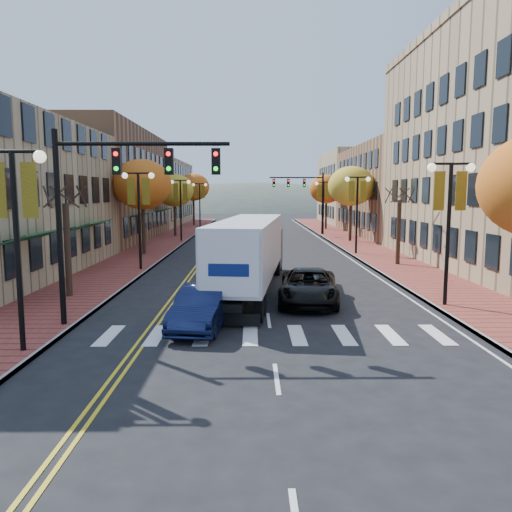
{
  "coord_description": "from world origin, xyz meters",
  "views": [
    {
      "loc": [
        -0.66,
        -14.52,
        4.84
      ],
      "look_at": [
        -0.46,
        6.15,
        2.2
      ],
      "focal_mm": 35.0,
      "sensor_mm": 36.0,
      "label": 1
    }
  ],
  "objects": [
    {
      "name": "ground",
      "position": [
        0.0,
        0.0,
        0.0
      ],
      "size": [
        200.0,
        200.0,
        0.0
      ],
      "primitive_type": "plane",
      "color": "black",
      "rests_on": "ground"
    },
    {
      "name": "sidewalk_left",
      "position": [
        -9.0,
        32.5,
        0.07
      ],
      "size": [
        4.0,
        85.0,
        0.15
      ],
      "primitive_type": "cube",
      "color": "brown",
      "rests_on": "ground"
    },
    {
      "name": "sidewalk_right",
      "position": [
        9.0,
        32.5,
        0.07
      ],
      "size": [
        4.0,
        85.0,
        0.15
      ],
      "primitive_type": "cube",
      "color": "brown",
      "rests_on": "ground"
    },
    {
      "name": "building_left_mid",
      "position": [
        -17.0,
        36.0,
        5.5
      ],
      "size": [
        12.0,
        24.0,
        11.0
      ],
      "primitive_type": "cube",
      "color": "brown",
      "rests_on": "ground"
    },
    {
      "name": "building_left_far",
      "position": [
        -17.0,
        61.0,
        4.75
      ],
      "size": [
        12.0,
        26.0,
        9.5
      ],
      "primitive_type": "cube",
      "color": "#9E8966",
      "rests_on": "ground"
    },
    {
      "name": "building_right_mid",
      "position": [
        18.5,
        42.0,
        5.0
      ],
      "size": [
        15.0,
        24.0,
        10.0
      ],
      "primitive_type": "cube",
      "color": "brown",
      "rests_on": "ground"
    },
    {
      "name": "building_right_far",
      "position": [
        18.5,
        64.0,
        5.5
      ],
      "size": [
        15.0,
        20.0,
        11.0
      ],
      "primitive_type": "cube",
      "color": "#9E8966",
      "rests_on": "ground"
    },
    {
      "name": "tree_left_a",
      "position": [
        -9.0,
        8.0,
        2.25
      ],
      "size": [
        0.28,
        0.28,
        4.2
      ],
      "color": "#382619",
      "rests_on": "sidewalk_left"
    },
    {
      "name": "tree_left_b",
      "position": [
        -9.0,
        24.0,
        5.45
      ],
      "size": [
        4.48,
        4.48,
        7.21
      ],
      "color": "#382619",
      "rests_on": "sidewalk_left"
    },
    {
      "name": "tree_left_c",
      "position": [
        -9.0,
        40.0,
        5.05
      ],
      "size": [
        4.16,
        4.16,
        6.69
      ],
      "color": "#382619",
      "rests_on": "sidewalk_left"
    },
    {
      "name": "tree_left_d",
      "position": [
        -9.0,
        58.0,
        5.6
      ],
      "size": [
        4.61,
        4.61,
        7.42
      ],
      "color": "#382619",
      "rests_on": "sidewalk_left"
    },
    {
      "name": "tree_right_b",
      "position": [
        9.0,
        18.0,
        2.25
      ],
      "size": [
        0.28,
        0.28,
        4.2
      ],
      "color": "#382619",
      "rests_on": "sidewalk_right"
    },
    {
      "name": "tree_right_c",
      "position": [
        9.0,
        34.0,
        5.45
      ],
      "size": [
        4.48,
        4.48,
        7.21
      ],
      "color": "#382619",
      "rests_on": "sidewalk_right"
    },
    {
      "name": "tree_right_d",
      "position": [
        9.0,
        50.0,
        5.29
      ],
      "size": [
        4.35,
        4.35,
        7.0
      ],
      "color": "#382619",
      "rests_on": "sidewalk_right"
    },
    {
      "name": "lamp_left_a",
      "position": [
        -7.5,
        0.0,
        4.29
      ],
      "size": [
        1.96,
        0.36,
        6.05
      ],
      "color": "black",
      "rests_on": "ground"
    },
    {
      "name": "lamp_left_b",
      "position": [
        -7.5,
        16.0,
        4.29
      ],
      "size": [
        1.96,
        0.36,
        6.05
      ],
      "color": "black",
      "rests_on": "ground"
    },
    {
      "name": "lamp_left_c",
      "position": [
        -7.5,
        34.0,
        4.29
      ],
      "size": [
        1.96,
        0.36,
        6.05
      ],
      "color": "black",
      "rests_on": "ground"
    },
    {
      "name": "lamp_left_d",
      "position": [
        -7.5,
        52.0,
        4.29
      ],
      "size": [
        1.96,
        0.36,
        6.05
      ],
      "color": "black",
      "rests_on": "ground"
    },
    {
      "name": "lamp_right_a",
      "position": [
        7.5,
        6.0,
        4.29
      ],
      "size": [
        1.96,
        0.36,
        6.05
      ],
      "color": "black",
      "rests_on": "ground"
    },
    {
      "name": "lamp_right_b",
      "position": [
        7.5,
        24.0,
        4.29
      ],
      "size": [
        1.96,
        0.36,
        6.05
      ],
      "color": "black",
      "rests_on": "ground"
    },
    {
      "name": "lamp_right_c",
      "position": [
        7.5,
        42.0,
        4.29
      ],
      "size": [
        1.96,
        0.36,
        6.05
      ],
      "color": "black",
      "rests_on": "ground"
    },
    {
      "name": "traffic_mast_near",
      "position": [
        -5.48,
        3.0,
        4.92
      ],
      "size": [
        6.1,
        0.35,
        7.0
      ],
      "color": "black",
      "rests_on": "ground"
    },
    {
      "name": "traffic_mast_far",
      "position": [
        5.48,
        42.0,
        4.92
      ],
      "size": [
        6.1,
        0.34,
        7.0
      ],
      "color": "black",
      "rests_on": "ground"
    },
    {
      "name": "semi_truck",
      "position": [
        -0.64,
        9.61,
        2.1
      ],
      "size": [
        3.93,
        14.55,
        3.6
      ],
      "rotation": [
        0.0,
        0.0,
        -0.11
      ],
      "color": "black",
      "rests_on": "ground"
    },
    {
      "name": "navy_sedan",
      "position": [
        -2.43,
        2.97,
        0.75
      ],
      "size": [
        2.15,
        4.74,
        1.51
      ],
      "primitive_type": "imported",
      "rotation": [
        0.0,
        0.0,
        -0.12
      ],
      "color": "#0D1334",
      "rests_on": "ground"
    },
    {
      "name": "black_suv",
      "position": [
        1.85,
        6.96,
        0.75
      ],
      "size": [
        3.05,
        5.63,
        1.5
      ],
      "primitive_type": "imported",
      "rotation": [
        0.0,
        0.0,
        -0.11
      ],
      "color": "black",
      "rests_on": "ground"
    },
    {
      "name": "car_far_white",
      "position": [
        -1.3,
        51.2,
        0.73
      ],
      "size": [
        2.16,
        4.46,
        1.47
      ],
      "primitive_type": "imported",
      "rotation": [
        0.0,
        0.0,
        -0.1
      ],
      "color": "white",
      "rests_on": "ground"
    },
    {
      "name": "car_far_silver",
      "position": [
        0.81,
        64.15,
        0.65
      ],
      "size": [
        2.29,
        4.63,
        1.29
      ],
      "primitive_type": "imported",
      "rotation": [
        0.0,
        0.0,
        0.11
      ],
      "color": "#A8A9B0",
      "rests_on": "ground"
    },
    {
      "name": "car_far_oncoming",
      "position": [
        0.74,
        67.06,
        0.66
      ],
      "size": [
        1.62,
        4.1,
        1.33
      ],
      "primitive_type": "imported",
      "rotation": [
        0.0,
        0.0,
        3.2
      ],
      "color": "#9D9DA4",
      "rests_on": "ground"
    }
  ]
}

